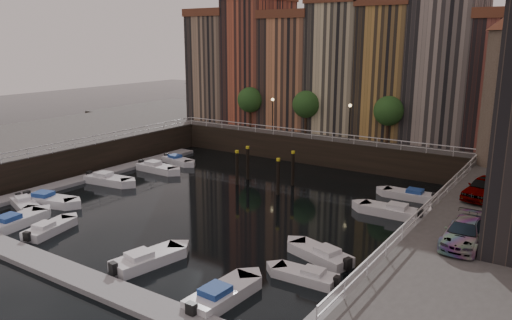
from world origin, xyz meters
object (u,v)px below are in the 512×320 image
Objects in this scene: car_b at (511,181)px; boat_left_2 at (108,180)px; corner_tower at (512,85)px; boat_left_0 at (24,204)px; mooring_pilings at (263,169)px; boat_left_1 at (49,200)px; car_a at (485,189)px; car_c at (464,234)px; gangway at (456,184)px.

boat_left_2 is at bearing 176.74° from car_b.
corner_tower reaches higher than boat_left_2.
boat_left_0 is 0.81× the size of boat_left_2.
mooring_pilings is 19.75m from boat_left_1.
corner_tower is at bearing 103.84° from car_a.
car_c is (0.60, -9.39, -0.10)m from car_a.
boat_left_2 is at bearing 83.29° from boat_left_1.
car_c is at bearing -110.42° from car_b.
corner_tower is 2.90× the size of car_c.
corner_tower is 1.66× the size of gangway.
car_b is (33.98, 16.27, 3.30)m from boat_left_1.
car_b is at bearing -78.14° from corner_tower.
car_a is at bearing -64.35° from gangway.
car_b is (1.61, -7.68, -6.49)m from corner_tower.
boat_left_1 is at bearing -174.66° from car_c.
car_c reaches higher than boat_left_0.
mooring_pilings reaches higher than boat_left_1.
corner_tower is at bearing 19.17° from boat_left_2.
boat_left_2 reaches higher than boat_left_0.
corner_tower is 13.07m from car_a.
car_a is at bearing -125.78° from car_b.
car_a is (33.80, 14.22, 3.46)m from boat_left_0.
gangway is 16.84m from car_c.
boat_left_2 is at bearing 107.30° from boat_left_0.
boat_left_0 is at bearing -170.67° from car_b.
boat_left_1 is at bearing -129.14° from mooring_pilings.
boat_left_2 is at bearing -153.32° from corner_tower.
gangway is at bearing 127.02° from car_b.
boat_left_1 is at bearing -143.49° from corner_tower.
car_a is at bearing 7.16° from boat_left_1.
corner_tower reaches higher than car_c.
boat_left_0 is 1.02× the size of car_b.
boat_left_0 is at bearing -128.50° from mooring_pilings.
boat_left_0 is at bearing -142.52° from corner_tower.
car_c is at bearing -74.54° from car_a.
boat_left_2 is (-30.37, -12.22, -1.51)m from gangway.
car_c is at bearing -87.21° from corner_tower.
car_a reaches higher than gangway.
corner_tower is 41.44m from boat_left_1.
car_c reaches higher than boat_left_2.
corner_tower is 2.97× the size of car_a.
corner_tower is at bearing 84.07° from car_b.
boat_left_1 is 37.82m from car_b.
corner_tower is 2.59× the size of boat_left_2.
corner_tower is 43.22m from boat_left_0.
mooring_pilings is at bearing 37.04° from boat_left_1.
mooring_pilings reaches higher than boat_left_0.
car_b is (34.88, 9.04, 3.30)m from boat_left_2.
boat_left_2 is at bearing -159.22° from car_a.
corner_tower is 23.35m from mooring_pilings.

